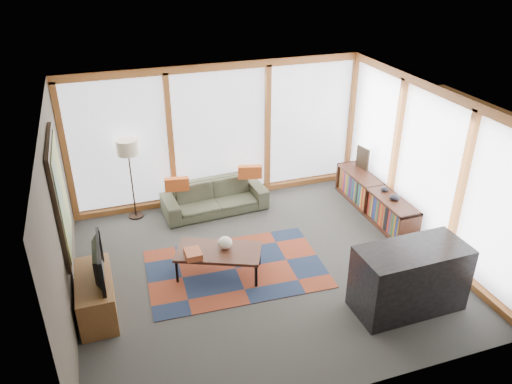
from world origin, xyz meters
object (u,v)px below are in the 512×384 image
object	(u,v)px
coffee_table	(219,262)
sofa	(215,197)
tv_console	(96,295)
floor_lamp	(132,180)
bookshelf	(374,200)
bar_counter	(409,278)
television	(94,262)

from	to	relation	value
coffee_table	sofa	bearing A→B (deg)	77.36
tv_console	floor_lamp	bearing A→B (deg)	72.23
bookshelf	bar_counter	size ratio (longest dim) A/B	1.51
sofa	bar_counter	size ratio (longest dim) A/B	1.27
coffee_table	tv_console	world-z (taller)	tv_console
tv_console	television	size ratio (longest dim) A/B	1.26
television	coffee_table	bearing A→B (deg)	-78.04
sofa	tv_console	bearing A→B (deg)	-138.45
coffee_table	television	bearing A→B (deg)	-169.30
bookshelf	tv_console	xyz separation A→B (m)	(-4.90, -1.16, 0.00)
bookshelf	television	world-z (taller)	television
floor_lamp	bookshelf	bearing A→B (deg)	-17.21
coffee_table	television	xyz separation A→B (m)	(-1.73, -0.33, 0.61)
sofa	tv_console	world-z (taller)	tv_console
tv_console	television	distance (m)	0.54
tv_console	television	xyz separation A→B (m)	(0.05, -0.02, 0.53)
coffee_table	bar_counter	xyz separation A→B (m)	(2.23, -1.53, 0.26)
sofa	television	bearing A→B (deg)	-137.65
sofa	coffee_table	size ratio (longest dim) A/B	1.52
floor_lamp	tv_console	size ratio (longest dim) A/B	1.33
floor_lamp	bookshelf	size ratio (longest dim) A/B	0.66
sofa	television	size ratio (longest dim) A/B	2.12
floor_lamp	coffee_table	bearing A→B (deg)	-65.08
tv_console	bar_counter	bearing A→B (deg)	-17.01
coffee_table	television	distance (m)	1.86
bar_counter	tv_console	bearing A→B (deg)	161.98
floor_lamp	television	distance (m)	2.56
coffee_table	bar_counter	bearing A→B (deg)	-34.55
bar_counter	sofa	bearing A→B (deg)	116.78
coffee_table	bookshelf	xyz separation A→B (m)	(3.13, 0.85, 0.07)
sofa	floor_lamp	size ratio (longest dim) A/B	1.26
floor_lamp	tv_console	world-z (taller)	floor_lamp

